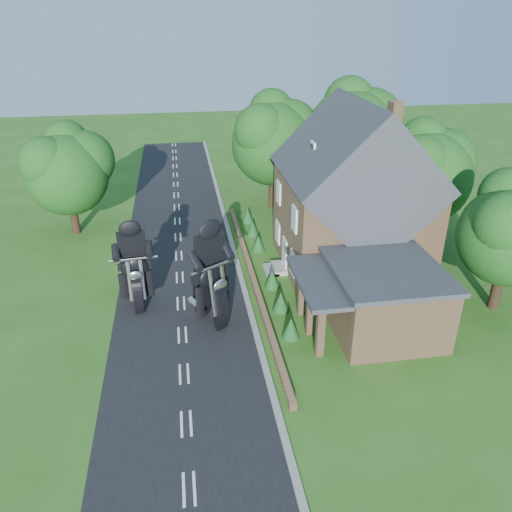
{
  "coord_description": "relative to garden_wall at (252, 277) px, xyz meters",
  "views": [
    {
      "loc": [
        0.43,
        -20.8,
        14.6
      ],
      "look_at": [
        4.14,
        2.62,
        2.8
      ],
      "focal_mm": 35.0,
      "sensor_mm": 36.0,
      "label": 1
    }
  ],
  "objects": [
    {
      "name": "shrub_c",
      "position": [
        1.0,
        -1.0,
        0.35
      ],
      "size": [
        0.9,
        0.9,
        1.1
      ],
      "primitive_type": "cone",
      "color": "#133D19",
      "rests_on": "ground"
    },
    {
      "name": "annex",
      "position": [
        5.57,
        -5.8,
        1.57
      ],
      "size": [
        7.05,
        5.94,
        3.44
      ],
      "color": "#916B49",
      "rests_on": "ground"
    },
    {
      "name": "shrub_f",
      "position": [
        1.0,
        9.0,
        0.35
      ],
      "size": [
        0.9,
        0.9,
        1.1
      ],
      "primitive_type": "cone",
      "color": "#133D19",
      "rests_on": "ground"
    },
    {
      "name": "shrub_d",
      "position": [
        1.0,
        4.0,
        0.35
      ],
      "size": [
        0.9,
        0.9,
        1.1
      ],
      "primitive_type": "cone",
      "color": "#133D19",
      "rests_on": "ground"
    },
    {
      "name": "tree_house_right",
      "position": [
        12.35,
        3.62,
        4.99
      ],
      "size": [
        6.51,
        6.0,
        8.4
      ],
      "color": "black",
      "rests_on": "ground"
    },
    {
      "name": "road",
      "position": [
        -4.3,
        -5.0,
        -0.19
      ],
      "size": [
        7.0,
        80.0,
        0.02
      ],
      "primitive_type": "cube",
      "color": "black",
      "rests_on": "ground"
    },
    {
      "name": "house",
      "position": [
        6.19,
        1.0,
        4.14
      ],
      "size": [
        9.54,
        8.64,
        10.24
      ],
      "color": "#916B49",
      "rests_on": "ground"
    },
    {
      "name": "shrub_a",
      "position": [
        1.0,
        -6.0,
        0.35
      ],
      "size": [
        0.9,
        0.9,
        1.1
      ],
      "primitive_type": "cone",
      "color": "#133D19",
      "rests_on": "ground"
    },
    {
      "name": "ground",
      "position": [
        -4.3,
        -5.0,
        -0.2
      ],
      "size": [
        120.0,
        120.0,
        0.0
      ],
      "primitive_type": "plane",
      "color": "#285718",
      "rests_on": "ground"
    },
    {
      "name": "motorcycle_lead",
      "position": [
        -2.75,
        -4.1,
        0.67
      ],
      "size": [
        1.37,
        1.84,
        1.74
      ],
      "primitive_type": null,
      "rotation": [
        0.0,
        0.0,
        3.69
      ],
      "color": "black",
      "rests_on": "ground"
    },
    {
      "name": "shrub_e",
      "position": [
        1.0,
        6.5,
        0.35
      ],
      "size": [
        0.9,
        0.9,
        1.1
      ],
      "primitive_type": "cone",
      "color": "#133D19",
      "rests_on": "ground"
    },
    {
      "name": "tree_behind_house",
      "position": [
        9.88,
        11.14,
        6.03
      ],
      "size": [
        7.81,
        7.2,
        10.08
      ],
      "color": "black",
      "rests_on": "ground"
    },
    {
      "name": "tree_far_road",
      "position": [
        -11.16,
        9.11,
        4.64
      ],
      "size": [
        6.08,
        5.6,
        7.84
      ],
      "color": "black",
      "rests_on": "ground"
    },
    {
      "name": "motorcycle_follow",
      "position": [
        -6.55,
        -1.93,
        0.57
      ],
      "size": [
        0.58,
        1.68,
        1.54
      ],
      "primitive_type": null,
      "rotation": [
        0.0,
        0.0,
        3.24
      ],
      "color": "black",
      "rests_on": "ground"
    },
    {
      "name": "kerb",
      "position": [
        -0.65,
        -5.0,
        -0.14
      ],
      "size": [
        0.3,
        80.0,
        0.12
      ],
      "primitive_type": "cube",
      "color": "gray",
      "rests_on": "ground"
    },
    {
      "name": "garden_wall",
      "position": [
        0.0,
        0.0,
        0.0
      ],
      "size": [
        0.3,
        22.0,
        0.4
      ],
      "primitive_type": "cube",
      "color": "#916B49",
      "rests_on": "ground"
    },
    {
      "name": "shrub_b",
      "position": [
        1.0,
        -3.5,
        0.35
      ],
      "size": [
        0.9,
        0.9,
        1.1
      ],
      "primitive_type": "cone",
      "color": "#133D19",
      "rests_on": "ground"
    },
    {
      "name": "tree_behind_left",
      "position": [
        3.86,
        12.13,
        5.53
      ],
      "size": [
        6.94,
        6.4,
        9.16
      ],
      "color": "black",
      "rests_on": "ground"
    }
  ]
}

